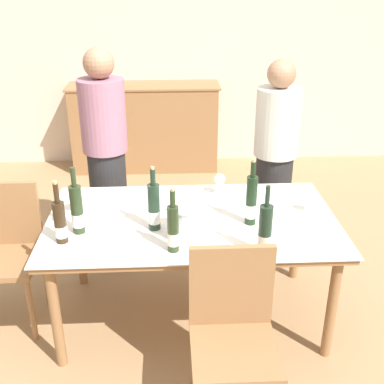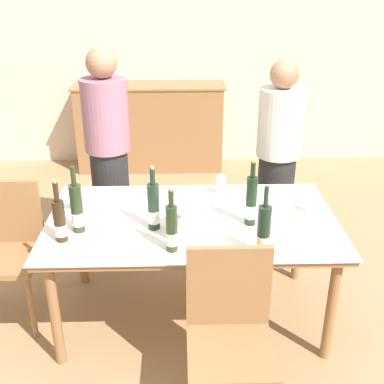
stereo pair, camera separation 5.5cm
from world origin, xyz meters
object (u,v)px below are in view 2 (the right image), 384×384
at_px(wine_glass_2, 221,180).
at_px(person_host, 109,159).
at_px(wine_bottle_4, 172,229).
at_px(wine_bottle_2, 251,202).
at_px(wine_bottle_0, 77,209).
at_px(chair_near_front, 230,326).
at_px(dining_table, 192,228).
at_px(wine_bottle_1, 264,233).
at_px(wine_bottle_3, 154,207).
at_px(chair_left_end, 7,242).
at_px(ice_bucket, 184,220).
at_px(wine_glass_1, 312,200).
at_px(person_guest_left, 277,163).
at_px(wine_bottle_5, 60,221).
at_px(wine_glass_0, 78,195).
at_px(sideboard_cabinet, 150,127).

height_order(wine_glass_2, person_host, person_host).
bearing_deg(wine_bottle_4, wine_bottle_2, 31.35).
relative_size(wine_bottle_0, chair_near_front, 0.44).
bearing_deg(wine_bottle_4, dining_table, 71.53).
xyz_separation_m(wine_bottle_1, person_host, (-0.96, 1.21, -0.04)).
distance_m(wine_bottle_3, chair_left_end, 1.02).
bearing_deg(dining_table, ice_bucket, -104.00).
xyz_separation_m(wine_bottle_2, person_host, (-0.94, 0.87, -0.05)).
height_order(wine_bottle_3, person_host, person_host).
height_order(wine_bottle_2, wine_glass_1, wine_bottle_2).
height_order(dining_table, chair_left_end, chair_left_end).
height_order(chair_near_front, person_guest_left, person_guest_left).
xyz_separation_m(wine_bottle_5, person_host, (0.13, 1.02, -0.03)).
bearing_deg(chair_left_end, wine_glass_0, 4.68).
relative_size(wine_glass_1, person_host, 0.08).
bearing_deg(wine_bottle_5, wine_bottle_0, 53.96).
bearing_deg(dining_table, person_guest_left, 50.07).
bearing_deg(wine_bottle_1, wine_bottle_4, 172.63).
distance_m(sideboard_cabinet, chair_left_end, 2.68).
distance_m(chair_near_front, chair_left_end, 1.56).
distance_m(wine_bottle_5, wine_glass_2, 1.10).
bearing_deg(wine_bottle_4, ice_bucket, 66.11).
bearing_deg(wine_glass_1, dining_table, -175.17).
bearing_deg(wine_glass_2, person_host, 151.06).
xyz_separation_m(chair_left_end, person_guest_left, (1.84, 0.72, 0.24)).
bearing_deg(wine_bottle_1, person_guest_left, 75.68).
bearing_deg(wine_glass_0, wine_glass_2, 14.28).
distance_m(sideboard_cabinet, wine_bottle_1, 3.18).
bearing_deg(wine_bottle_2, chair_near_front, -105.29).
xyz_separation_m(wine_bottle_3, chair_left_end, (-0.95, 0.19, -0.33)).
bearing_deg(wine_bottle_1, wine_glass_1, 51.39).
bearing_deg(wine_bottle_0, wine_bottle_3, 2.71).
relative_size(wine_bottle_2, wine_bottle_3, 1.05).
height_order(dining_table, ice_bucket, ice_bucket).
height_order(sideboard_cabinet, ice_bucket, sideboard_cabinet).
bearing_deg(dining_table, wine_glass_0, 170.12).
bearing_deg(chair_left_end, person_host, 51.16).
xyz_separation_m(chair_left_end, person_host, (0.57, 0.71, 0.29)).
xyz_separation_m(wine_bottle_2, wine_glass_2, (-0.14, 0.42, -0.04)).
height_order(wine_bottle_3, wine_bottle_5, wine_bottle_3).
relative_size(wine_glass_0, wine_glass_1, 1.26).
bearing_deg(wine_bottle_4, wine_bottle_5, 168.83).
xyz_separation_m(wine_bottle_5, person_guest_left, (1.40, 1.03, -0.08)).
bearing_deg(wine_bottle_3, wine_glass_1, 9.86).
bearing_deg(dining_table, chair_near_front, -77.27).
bearing_deg(sideboard_cabinet, wine_bottle_3, -86.43).
bearing_deg(wine_glass_1, wine_bottle_5, -168.76).
distance_m(ice_bucket, wine_bottle_3, 0.20).
bearing_deg(wine_bottle_0, wine_glass_0, 100.39).
xyz_separation_m(sideboard_cabinet, wine_bottle_4, (0.28, -3.00, 0.37)).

